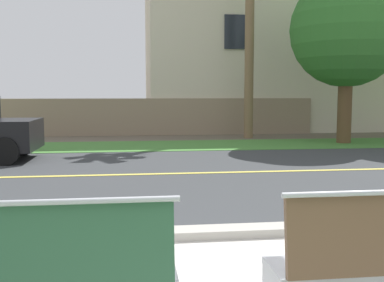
{
  "coord_description": "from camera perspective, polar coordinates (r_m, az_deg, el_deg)",
  "views": [
    {
      "loc": [
        -0.59,
        -2.68,
        1.63
      ],
      "look_at": [
        0.17,
        3.27,
        1.0
      ],
      "focal_mm": 43.6,
      "sensor_mm": 36.0,
      "label": 1
    }
  ],
  "objects": [
    {
      "name": "curb_edge",
      "position": [
        5.3,
        -0.53,
        -11.27
      ],
      "size": [
        44.0,
        0.3,
        0.11
      ],
      "primitive_type": "cube",
      "color": "#ADA89E",
      "rests_on": "ground_plane"
    },
    {
      "name": "house_across_street",
      "position": [
        22.25,
        10.88,
        11.78
      ],
      "size": [
        13.25,
        6.91,
        7.76
      ],
      "color": "beige",
      "rests_on": "ground_plane"
    },
    {
      "name": "street_asphalt",
      "position": [
        9.34,
        -3.54,
        -4.05
      ],
      "size": [
        52.0,
        8.0,
        0.01
      ],
      "primitive_type": "cube",
      "color": "#383A3D",
      "rests_on": "ground_plane"
    },
    {
      "name": "ground_plane",
      "position": [
        10.82,
        -4.06,
        -2.7
      ],
      "size": [
        140.0,
        140.0,
        0.0
      ],
      "primitive_type": "plane",
      "color": "#665B4C"
    },
    {
      "name": "garden_wall",
      "position": [
        17.88,
        -5.73,
        2.96
      ],
      "size": [
        13.0,
        0.36,
        1.4
      ],
      "primitive_type": "cube",
      "color": "gray",
      "rests_on": "ground_plane"
    },
    {
      "name": "far_verge_grass",
      "position": [
        14.25,
        -4.85,
        -0.59
      ],
      "size": [
        48.0,
        2.8,
        0.02
      ],
      "primitive_type": "cube",
      "color": "#478438",
      "rests_on": "ground_plane"
    },
    {
      "name": "road_centre_line",
      "position": [
        9.34,
        -3.54,
        -4.02
      ],
      "size": [
        48.0,
        0.14,
        0.01
      ],
      "primitive_type": "cube",
      "color": "#E0CC4C",
      "rests_on": "ground_plane"
    },
    {
      "name": "shade_tree_far_left",
      "position": [
        15.84,
        18.98,
        13.66
      ],
      "size": [
        3.58,
        3.58,
        5.91
      ],
      "color": "brown",
      "rests_on": "ground_plane"
    }
  ]
}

